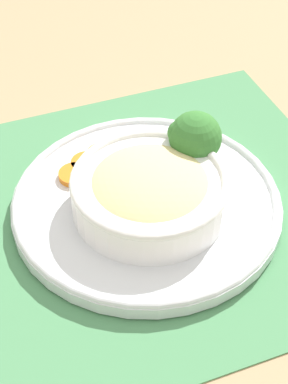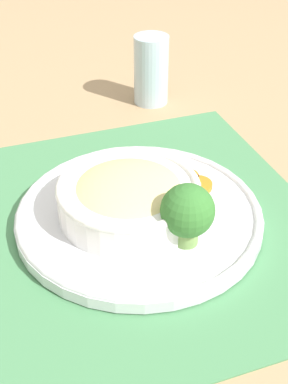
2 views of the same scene
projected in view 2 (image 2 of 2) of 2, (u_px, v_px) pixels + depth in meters
The scene contains 9 objects.
ground_plane at pixel (139, 223), 0.72m from camera, with size 4.00×4.00×0.00m, color tan.
placemat at pixel (139, 222), 0.72m from camera, with size 0.56×0.53×0.00m.
plate at pixel (139, 214), 0.71m from camera, with size 0.33×0.33×0.02m.
bowl at pixel (128, 194), 0.69m from camera, with size 0.19×0.19×0.06m.
broccoli_floret at pixel (188, 211), 0.63m from camera, with size 0.07×0.07×0.08m.
carrot_slice_near at pixel (198, 185), 0.75m from camera, with size 0.04×0.04×0.01m.
carrot_slice_middle at pixel (185, 177), 0.77m from camera, with size 0.04×0.04×0.01m.
carrot_slice_far at pixel (169, 172), 0.78m from camera, with size 0.04×0.04×0.01m.
water_glass at pixel (151, 74), 0.99m from camera, with size 0.06×0.06×0.13m.
Camera 2 is at (0.55, -0.13, 0.46)m, focal length 50.00 mm.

